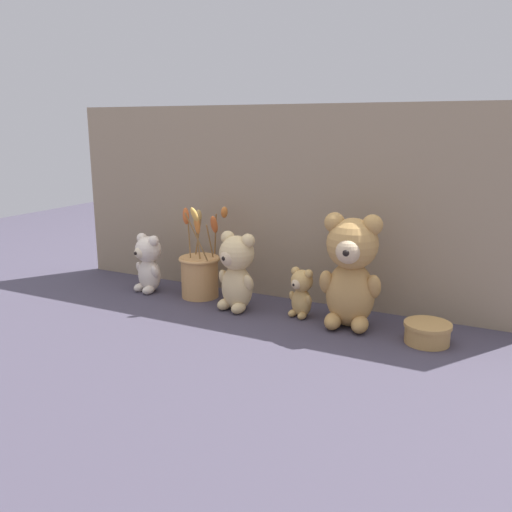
# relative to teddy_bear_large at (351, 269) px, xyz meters

# --- Properties ---
(ground_plane) EXTENTS (4.00, 4.00, 0.00)m
(ground_plane) POSITION_rel_teddy_bear_large_xyz_m (-0.28, -0.01, -0.16)
(ground_plane) COLOR #3D3847
(backdrop_wall) EXTENTS (1.45, 0.02, 0.58)m
(backdrop_wall) POSITION_rel_teddy_bear_large_xyz_m (-0.28, 0.15, 0.13)
(backdrop_wall) COLOR gray
(backdrop_wall) RESTS_ON ground
(teddy_bear_large) EXTENTS (0.16, 0.15, 0.30)m
(teddy_bear_large) POSITION_rel_teddy_bear_large_xyz_m (0.00, 0.00, 0.00)
(teddy_bear_large) COLOR tan
(teddy_bear_large) RESTS_ON ground
(teddy_bear_medium) EXTENTS (0.13, 0.11, 0.23)m
(teddy_bear_medium) POSITION_rel_teddy_bear_large_xyz_m (-0.33, -0.01, -0.04)
(teddy_bear_medium) COLOR #DBBC84
(teddy_bear_medium) RESTS_ON ground
(teddy_bear_small) EXTENTS (0.10, 0.09, 0.19)m
(teddy_bear_small) POSITION_rel_teddy_bear_large_xyz_m (-0.66, 0.01, -0.06)
(teddy_bear_small) COLOR beige
(teddy_bear_small) RESTS_ON ground
(teddy_bear_tiny) EXTENTS (0.08, 0.07, 0.14)m
(teddy_bear_tiny) POSITION_rel_teddy_bear_large_xyz_m (-0.14, 0.01, -0.08)
(teddy_bear_tiny) COLOR tan
(teddy_bear_tiny) RESTS_ON ground
(flower_vase) EXTENTS (0.14, 0.16, 0.29)m
(flower_vase) POSITION_rel_teddy_bear_large_xyz_m (-0.49, 0.04, -0.08)
(flower_vase) COLOR tan
(flower_vase) RESTS_ON ground
(decorative_tin_tall) EXTENTS (0.11, 0.11, 0.05)m
(decorative_tin_tall) POSITION_rel_teddy_bear_large_xyz_m (0.20, -0.02, -0.13)
(decorative_tin_tall) COLOR tan
(decorative_tin_tall) RESTS_ON ground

